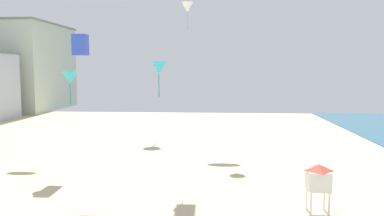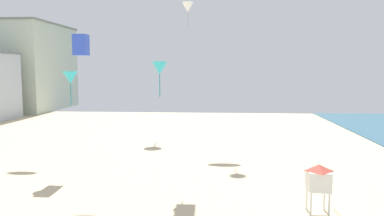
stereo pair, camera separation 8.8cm
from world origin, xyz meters
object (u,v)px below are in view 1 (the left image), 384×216
(kite_blue_box, at_px, (80,45))
(kite_cyan_delta_2, at_px, (159,68))
(kite_cyan_delta, at_px, (70,78))
(lifeguard_stand, at_px, (318,178))
(kite_white_delta, at_px, (187,7))

(kite_blue_box, height_order, kite_cyan_delta_2, kite_blue_box)
(kite_cyan_delta, bearing_deg, kite_cyan_delta_2, 72.31)
(lifeguard_stand, bearing_deg, kite_cyan_delta_2, 140.95)
(lifeguard_stand, xyz_separation_m, kite_white_delta, (-7.46, 9.11, 10.09))
(kite_cyan_delta_2, bearing_deg, kite_cyan_delta, -107.69)
(lifeguard_stand, bearing_deg, kite_white_delta, 151.61)
(kite_white_delta, bearing_deg, lifeguard_stand, -50.67)
(lifeguard_stand, height_order, kite_cyan_delta, kite_cyan_delta)
(kite_white_delta, relative_size, kite_cyan_delta_2, 0.51)
(kite_cyan_delta, height_order, kite_cyan_delta_2, kite_cyan_delta_2)
(kite_blue_box, distance_m, kite_cyan_delta_2, 12.66)
(kite_cyan_delta, bearing_deg, kite_white_delta, 11.29)
(lifeguard_stand, distance_m, kite_white_delta, 15.50)
(lifeguard_stand, height_order, kite_cyan_delta_2, kite_cyan_delta_2)
(lifeguard_stand, distance_m, kite_blue_box, 19.66)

